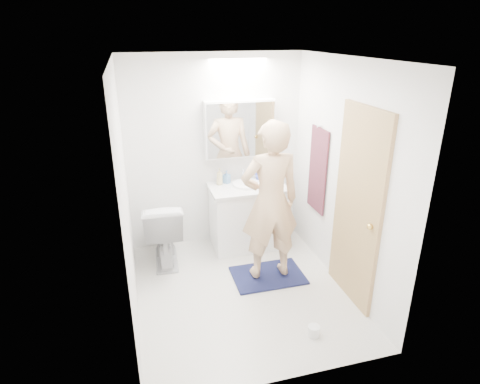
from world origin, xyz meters
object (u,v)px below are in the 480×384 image
object	(u,v)px
soap_bottle_b	(227,177)
medicine_cabinet	(240,129)
toilet_paper_roll	(314,331)
toilet	(164,231)
toothbrush_cup	(259,177)
vanity_cabinet	(247,217)
person	(270,202)
soap_bottle_a	(219,176)

from	to	relation	value
soap_bottle_b	medicine_cabinet	bearing A→B (deg)	9.45
medicine_cabinet	soap_bottle_b	distance (m)	0.62
medicine_cabinet	toilet_paper_roll	world-z (taller)	medicine_cabinet
toilet	soap_bottle_b	xyz separation A→B (m)	(0.85, 0.30, 0.50)
toilet	toothbrush_cup	world-z (taller)	toothbrush_cup
vanity_cabinet	toilet_paper_roll	size ratio (longest dim) A/B	8.18
vanity_cabinet	toothbrush_cup	xyz separation A→B (m)	(0.19, 0.16, 0.48)
toilet	person	size ratio (longest dim) A/B	0.46
vanity_cabinet	person	size ratio (longest dim) A/B	0.51
person	soap_bottle_b	size ratio (longest dim) A/B	10.68
soap_bottle_a	soap_bottle_b	xyz separation A→B (m)	(0.10, 0.03, -0.02)
soap_bottle_b	toilet	bearing A→B (deg)	-160.90
medicine_cabinet	soap_bottle_a	size ratio (longest dim) A/B	4.11
person	soap_bottle_b	xyz separation A→B (m)	(-0.24, 0.96, -0.03)
vanity_cabinet	soap_bottle_b	size ratio (longest dim) A/B	5.44
toilet	toilet_paper_roll	xyz separation A→B (m)	(1.19, -1.69, -0.35)
medicine_cabinet	toilet_paper_roll	bearing A→B (deg)	-85.59
person	toothbrush_cup	xyz separation A→B (m)	(0.18, 0.94, -0.07)
soap_bottle_a	toothbrush_cup	xyz separation A→B (m)	(0.52, 0.01, -0.06)
person	soap_bottle_a	world-z (taller)	person
vanity_cabinet	person	distance (m)	0.95
vanity_cabinet	toilet_paper_roll	xyz separation A→B (m)	(0.11, -1.81, -0.34)
medicine_cabinet	toilet_paper_roll	xyz separation A→B (m)	(0.16, -2.02, -1.45)
toilet	soap_bottle_b	size ratio (longest dim) A/B	4.87
toilet	soap_bottle_a	size ratio (longest dim) A/B	3.77
person	toothbrush_cup	size ratio (longest dim) A/B	18.25
toilet	toilet_paper_roll	world-z (taller)	toilet
toilet_paper_roll	toothbrush_cup	bearing A→B (deg)	87.58
soap_bottle_b	person	bearing A→B (deg)	-75.81
soap_bottle_a	toilet_paper_roll	xyz separation A→B (m)	(0.43, -1.96, -0.88)
vanity_cabinet	medicine_cabinet	bearing A→B (deg)	102.10
soap_bottle_b	toilet_paper_roll	bearing A→B (deg)	-80.41
vanity_cabinet	soap_bottle_b	xyz separation A→B (m)	(-0.23, 0.18, 0.51)
toilet_paper_roll	person	bearing A→B (deg)	95.14
vanity_cabinet	medicine_cabinet	xyz separation A→B (m)	(-0.05, 0.21, 1.11)
person	toilet_paper_roll	world-z (taller)	person
soap_bottle_a	soap_bottle_b	distance (m)	0.11
toilet	toothbrush_cup	distance (m)	1.38
person	toilet_paper_roll	size ratio (longest dim) A/B	16.07
medicine_cabinet	toothbrush_cup	bearing A→B (deg)	-11.83
person	soap_bottle_a	size ratio (longest dim) A/B	8.26
person	toilet_paper_roll	bearing A→B (deg)	95.51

